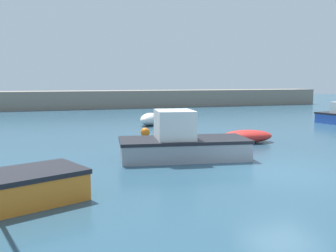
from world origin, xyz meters
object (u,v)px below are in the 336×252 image
cabin_cruiser_white (181,143)px  fishing_dinghy_green (150,119)px  open_tender_yellow (247,136)px  mooring_buoy_orange (145,132)px

cabin_cruiser_white → fishing_dinghy_green: bearing=89.6°
fishing_dinghy_green → open_tender_yellow: bearing=51.3°
cabin_cruiser_white → mooring_buoy_orange: (0.14, 6.00, -0.39)m
fishing_dinghy_green → cabin_cruiser_white: size_ratio=0.50×
fishing_dinghy_green → mooring_buoy_orange: 5.37m
cabin_cruiser_white → mooring_buoy_orange: cabin_cruiser_white is taller
fishing_dinghy_green → cabin_cruiser_white: (-1.81, -11.10, 0.22)m
cabin_cruiser_white → mooring_buoy_orange: size_ratio=10.41×
fishing_dinghy_green → mooring_buoy_orange: fishing_dinghy_green is taller
open_tender_yellow → mooring_buoy_orange: (-4.28, 3.37, -0.06)m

